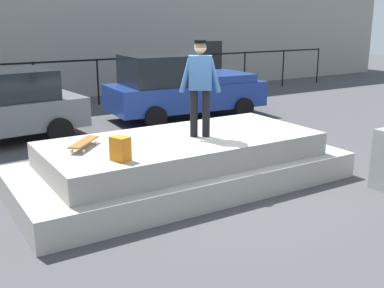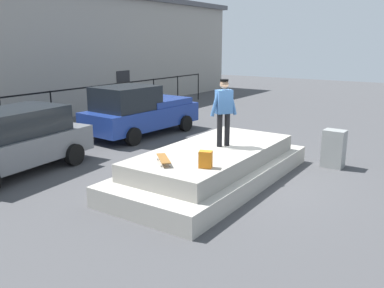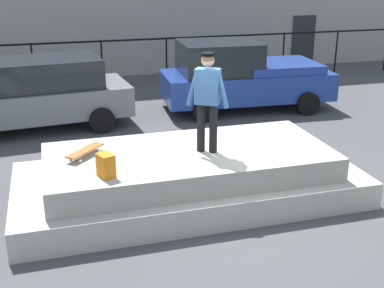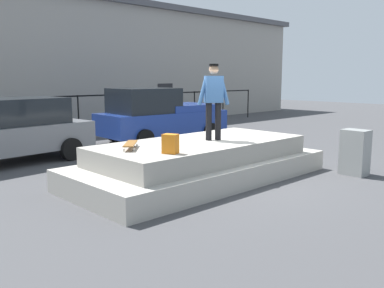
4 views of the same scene
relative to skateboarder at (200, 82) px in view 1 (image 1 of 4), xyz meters
name	(u,v)px [view 1 (image 1 of 4)]	position (x,y,z in m)	size (l,w,h in m)	color
ground_plane	(218,182)	(0.30, -0.16, -1.89)	(60.00, 60.00, 0.00)	#424244
concrete_ledge	(183,163)	(-0.29, 0.11, -1.49)	(6.08, 2.78, 0.90)	#ADA89E
skateboarder	(200,82)	(0.00, 0.00, 0.00)	(0.68, 0.48, 1.73)	black
skateboard	(84,142)	(-2.07, 0.35, -0.89)	(0.70, 0.73, 0.12)	brown
backpack	(120,149)	(-1.83, -0.61, -0.81)	(0.28, 0.20, 0.37)	orange
car_blue_pickup_mid	(181,87)	(2.73, 5.28, -0.93)	(4.86, 2.41, 1.95)	navy
fence_row	(67,74)	(0.30, 8.81, -0.73)	(24.06, 0.06, 1.62)	black
warehouse_building	(20,16)	(0.30, 15.07, 1.17)	(36.66, 9.39, 6.10)	gray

